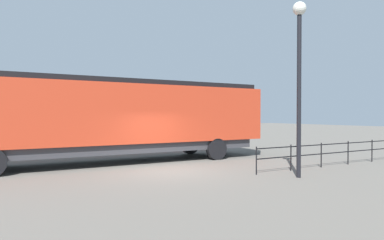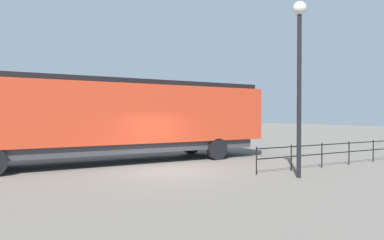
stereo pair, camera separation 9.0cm
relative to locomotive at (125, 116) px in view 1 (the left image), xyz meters
The scene contains 4 objects.
ground_plane 4.17m from the locomotive, 13.41° to the left, with size 120.00×120.00×0.00m, color #666059.
locomotive is the anchor object (origin of this frame).
lamp_post 8.54m from the locomotive, 32.30° to the left, with size 0.49×0.49×6.45m.
platform_fence 9.97m from the locomotive, 54.12° to the left, with size 0.05×9.18×1.09m.
Camera 1 is at (12.27, -5.71, 2.31)m, focal length 30.88 mm.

